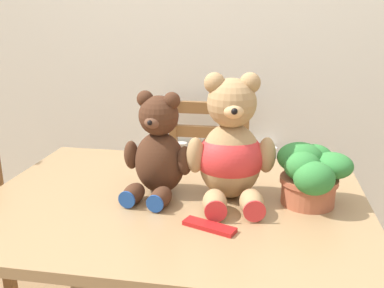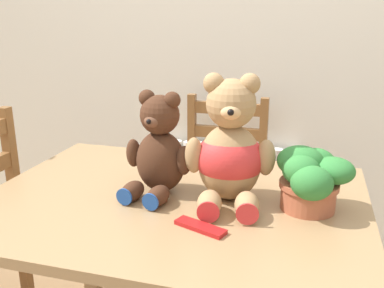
% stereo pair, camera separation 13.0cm
% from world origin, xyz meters
% --- Properties ---
extents(wall_back, '(8.00, 0.04, 2.60)m').
position_xyz_m(wall_back, '(0.00, 1.54, 1.30)').
color(wall_back, silver).
rests_on(wall_back, ground_plane).
extents(radiator, '(0.70, 0.10, 0.58)m').
position_xyz_m(radiator, '(-0.01, 1.47, 0.26)').
color(radiator, white).
rests_on(radiator, ground_plane).
extents(dining_table, '(1.17, 0.87, 0.72)m').
position_xyz_m(dining_table, '(0.00, 0.44, 0.61)').
color(dining_table, '#9E7A51').
rests_on(dining_table, ground_plane).
extents(wooden_chair_behind, '(0.42, 0.43, 0.86)m').
position_xyz_m(wooden_chair_behind, '(-0.02, 1.25, 0.43)').
color(wooden_chair_behind, brown).
rests_on(wooden_chair_behind, ground_plane).
extents(teddy_bear_left, '(0.23, 0.24, 0.32)m').
position_xyz_m(teddy_bear_left, '(-0.06, 0.47, 0.86)').
color(teddy_bear_left, '#472819').
rests_on(teddy_bear_left, dining_table).
extents(teddy_bear_right, '(0.27, 0.30, 0.39)m').
position_xyz_m(teddy_bear_right, '(0.17, 0.47, 0.87)').
color(teddy_bear_right, tan).
rests_on(teddy_bear_right, dining_table).
extents(potted_plant, '(0.22, 0.20, 0.18)m').
position_xyz_m(potted_plant, '(0.41, 0.47, 0.82)').
color(potted_plant, '#B25B3D').
rests_on(potted_plant, dining_table).
extents(chocolate_bar, '(0.15, 0.09, 0.01)m').
position_xyz_m(chocolate_bar, '(0.13, 0.26, 0.72)').
color(chocolate_bar, red).
rests_on(chocolate_bar, dining_table).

